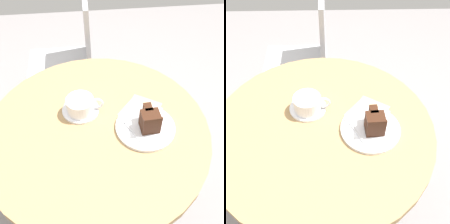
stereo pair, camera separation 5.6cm
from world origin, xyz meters
TOP-DOWN VIEW (x-y plane):
  - ground_plane at (0.00, 0.00)m, footprint 4.40×4.40m
  - cafe_table at (0.00, 0.00)m, footprint 0.83×0.83m
  - saucer at (-0.06, 0.09)m, footprint 0.14×0.14m
  - coffee_cup at (-0.05, 0.08)m, footprint 0.14×0.10m
  - teaspoon at (-0.03, 0.06)m, footprint 0.04×0.09m
  - cake_plate at (0.18, -0.02)m, footprint 0.22×0.22m
  - cake_slice at (0.19, -0.03)m, footprint 0.07×0.09m
  - fork at (0.11, -0.02)m, footprint 0.07×0.13m
  - napkin at (0.18, 0.06)m, footprint 0.18×0.19m
  - cafe_chair at (-0.09, 0.72)m, footprint 0.38×0.38m

SIDE VIEW (x-z plane):
  - ground_plane at x=0.00m, z-range -0.01..0.00m
  - cafe_chair at x=-0.09m, z-range 0.08..0.96m
  - cafe_table at x=0.00m, z-range 0.24..0.95m
  - napkin at x=0.18m, z-range 0.71..0.71m
  - saucer at x=-0.06m, z-range 0.71..0.72m
  - cake_plate at x=0.18m, z-range 0.71..0.72m
  - teaspoon at x=-0.03m, z-range 0.72..0.72m
  - fork at x=0.11m, z-range 0.72..0.73m
  - coffee_cup at x=-0.05m, z-range 0.72..0.78m
  - cake_slice at x=0.19m, z-range 0.72..0.80m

